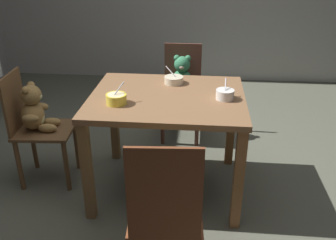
{
  "coord_description": "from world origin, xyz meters",
  "views": [
    {
      "loc": [
        0.22,
        -2.35,
        1.7
      ],
      "look_at": [
        0.0,
        0.05,
        0.54
      ],
      "focal_mm": 39.83,
      "sensor_mm": 36.0,
      "label": 1
    }
  ],
  "objects": [
    {
      "name": "teddy_chair_near_front",
      "position": [
        0.07,
        -0.88,
        0.53
      ],
      "size": [
        0.4,
        0.41,
        0.93
      ],
      "rotation": [
        0.0,
        0.0,
        1.64
      ],
      "color": "brown",
      "rests_on": "ground_plane"
    },
    {
      "name": "teddy_chair_near_left",
      "position": [
        -0.98,
        0.03,
        0.53
      ],
      "size": [
        0.43,
        0.39,
        0.87
      ],
      "rotation": [
        0.0,
        0.0,
        0.07
      ],
      "color": "brown",
      "rests_on": "ground_plane"
    },
    {
      "name": "ground_plane",
      "position": [
        0.0,
        0.0,
        -0.02
      ],
      "size": [
        5.2,
        5.2,
        0.04
      ],
      "color": "#555748"
    },
    {
      "name": "teddy_chair_far_center",
      "position": [
        0.05,
        0.88,
        0.53
      ],
      "size": [
        0.38,
        0.38,
        0.86
      ],
      "rotation": [
        0.0,
        0.0,
        -1.57
      ],
      "color": "brown",
      "rests_on": "ground_plane"
    },
    {
      "name": "porridge_bowl_white_near_right",
      "position": [
        0.39,
        -0.03,
        0.79
      ],
      "size": [
        0.12,
        0.13,
        0.12
      ],
      "color": "silver",
      "rests_on": "dining_table"
    },
    {
      "name": "dining_table",
      "position": [
        0.0,
        0.0,
        0.64
      ],
      "size": [
        1.05,
        0.87,
        0.75
      ],
      "color": "brown",
      "rests_on": "ground_plane"
    },
    {
      "name": "porridge_bowl_yellow_near_left",
      "position": [
        -0.31,
        -0.17,
        0.79
      ],
      "size": [
        0.13,
        0.13,
        0.13
      ],
      "color": "yellow",
      "rests_on": "dining_table"
    },
    {
      "name": "porridge_bowl_cream_far_center",
      "position": [
        0.02,
        0.24,
        0.78
      ],
      "size": [
        0.14,
        0.14,
        0.12
      ],
      "color": "beige",
      "rests_on": "dining_table"
    }
  ]
}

